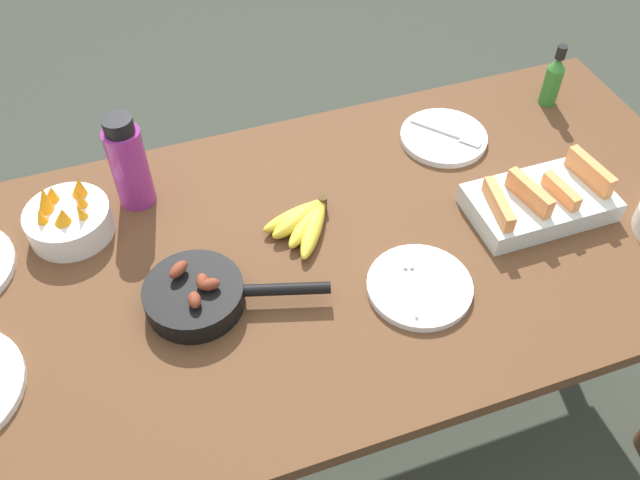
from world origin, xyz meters
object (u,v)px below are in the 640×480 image
object	(u,v)px
banana_bunch	(305,221)
skillet	(199,295)
melon_tray	(540,201)
empty_plate_far_left	(444,137)
empty_plate_near_front	(419,286)
water_bottle	(129,163)
fruit_bowl_citrus	(68,219)
hot_sauce_bottle	(553,79)

from	to	relation	value
banana_bunch	skillet	world-z (taller)	skillet
melon_tray	empty_plate_far_left	size ratio (longest dim) A/B	1.46
empty_plate_near_front	empty_plate_far_left	xyz separation A→B (m)	(0.25, 0.40, 0.00)
skillet	empty_plate_far_left	xyz separation A→B (m)	(0.67, 0.29, -0.02)
banana_bunch	skillet	distance (m)	0.29
empty_plate_near_front	empty_plate_far_left	bearing A→B (deg)	57.94
skillet	empty_plate_near_front	world-z (taller)	skillet
skillet	water_bottle	world-z (taller)	water_bottle
skillet	banana_bunch	bearing A→B (deg)	42.98
empty_plate_far_left	fruit_bowl_citrus	size ratio (longest dim) A/B	1.19
skillet	water_bottle	xyz separation A→B (m)	(-0.07, 0.33, 0.08)
empty_plate_far_left	hot_sauce_bottle	xyz separation A→B (m)	(0.32, 0.05, 0.06)
hot_sauce_bottle	skillet	bearing A→B (deg)	-160.95
banana_bunch	skillet	xyz separation A→B (m)	(-0.26, -0.13, 0.01)
skillet	hot_sauce_bottle	world-z (taller)	hot_sauce_bottle
skillet	fruit_bowl_citrus	world-z (taller)	fruit_bowl_citrus
skillet	hot_sauce_bottle	xyz separation A→B (m)	(0.99, 0.34, 0.04)
hot_sauce_bottle	melon_tray	bearing A→B (deg)	-124.77
empty_plate_near_front	hot_sauce_bottle	distance (m)	0.73
skillet	water_bottle	bearing A→B (deg)	118.14
empty_plate_near_front	water_bottle	distance (m)	0.67
melon_tray	empty_plate_near_front	bearing A→B (deg)	-161.61
melon_tray	skillet	bearing A→B (deg)	-179.62
hot_sauce_bottle	banana_bunch	bearing A→B (deg)	-163.66
water_bottle	skillet	bearing A→B (deg)	-78.56
melon_tray	fruit_bowl_citrus	xyz separation A→B (m)	(-0.97, 0.28, 0.01)
melon_tray	water_bottle	distance (m)	0.89
banana_bunch	fruit_bowl_citrus	distance (m)	0.50
skillet	empty_plate_near_front	xyz separation A→B (m)	(0.42, -0.11, -0.02)
water_bottle	hot_sauce_bottle	bearing A→B (deg)	0.52
banana_bunch	hot_sauce_bottle	size ratio (longest dim) A/B	1.04
empty_plate_near_front	fruit_bowl_citrus	xyz separation A→B (m)	(-0.64, 0.39, 0.03)
water_bottle	fruit_bowl_citrus	bearing A→B (deg)	-160.39
skillet	fruit_bowl_citrus	distance (m)	0.35
empty_plate_near_front	fruit_bowl_citrus	distance (m)	0.75
banana_bunch	empty_plate_near_front	bearing A→B (deg)	-55.31
melon_tray	banana_bunch	bearing A→B (deg)	166.28
melon_tray	fruit_bowl_citrus	world-z (taller)	fruit_bowl_citrus
banana_bunch	empty_plate_far_left	size ratio (longest dim) A/B	0.81
banana_bunch	empty_plate_near_front	world-z (taller)	banana_bunch
melon_tray	water_bottle	xyz separation A→B (m)	(-0.83, 0.33, 0.08)
empty_plate_near_front	hot_sauce_bottle	bearing A→B (deg)	38.17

